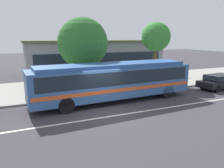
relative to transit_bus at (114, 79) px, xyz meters
The scene contains 12 objects.
ground_plane 2.91m from the transit_bus, 123.76° to the right, with size 120.00×120.00×0.00m, color #3A373D.
sidewalk_slab 5.73m from the transit_bus, 104.22° to the left, with size 60.00×8.00×0.12m, color gray.
lane_stripe_center 3.52m from the transit_bus, 115.61° to the right, with size 56.00×0.16×0.01m, color silver.
transit_bus is the anchor object (origin of this frame).
sedan_far_ahead 10.34m from the transit_bus, ahead, with size 4.49×2.10×1.29m.
pedestrian_waiting_near_sign 2.76m from the transit_bus, 55.31° to the left, with size 0.44×0.44×1.74m.
pedestrian_walking_along_curb 3.27m from the transit_bus, 140.40° to the left, with size 0.48×0.48×1.70m.
pedestrian_standing_by_tree 3.70m from the transit_bus, 106.63° to the left, with size 0.41×0.41×1.70m.
bus_stop_sign 4.80m from the transit_bus, 24.99° to the left, with size 0.12×0.44×2.40m.
street_tree_near_stop 4.56m from the transit_bus, 108.13° to the left, with size 4.14×4.14×6.03m.
street_tree_mid_block 8.19m from the transit_bus, 33.66° to the left, with size 2.82×2.82×5.89m.
station_building 12.76m from the transit_bus, 79.31° to the left, with size 16.23×8.83×4.23m.
Camera 1 is at (-4.69, -11.62, 4.45)m, focal length 34.23 mm.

